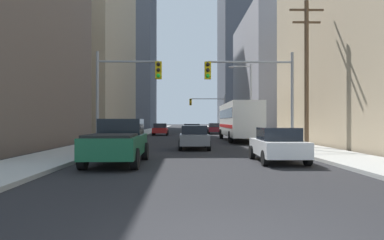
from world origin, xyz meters
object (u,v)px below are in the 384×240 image
object	(u,v)px
pickup_truck_green	(118,142)
sedan_red	(160,129)
sedan_maroon	(214,128)
sedan_beige	(192,131)
sedan_white	(278,145)
city_bus	(239,120)
traffic_signal_near_left	(126,84)
traffic_signal_far_right	(209,107)
traffic_signal_near_right	(253,83)
sedan_grey	(194,137)

from	to	relation	value
pickup_truck_green	sedan_red	distance (m)	30.17
sedan_maroon	sedan_beige	bearing A→B (deg)	-104.77
sedan_white	sedan_red	world-z (taller)	same
sedan_beige	pickup_truck_green	bearing A→B (deg)	-99.43
city_bus	traffic_signal_near_left	xyz separation A→B (m)	(-8.53, -10.77, 2.12)
sedan_beige	traffic_signal_far_right	distance (m)	20.84
sedan_red	traffic_signal_near_right	world-z (taller)	traffic_signal_near_right
pickup_truck_green	sedan_grey	size ratio (longest dim) A/B	1.29
pickup_truck_green	traffic_signal_near_left	size ratio (longest dim) A/B	0.90
sedan_maroon	traffic_signal_near_left	size ratio (longest dim) A/B	0.70
pickup_truck_green	sedan_maroon	size ratio (longest dim) A/B	1.29
pickup_truck_green	traffic_signal_near_right	xyz separation A→B (m)	(7.01, 6.43, 3.19)
sedan_maroon	sedan_red	xyz separation A→B (m)	(-7.32, -4.90, 0.00)
sedan_grey	traffic_signal_near_right	size ratio (longest dim) A/B	0.70
sedan_maroon	traffic_signal_near_left	distance (m)	29.87
traffic_signal_near_right	traffic_signal_far_right	bearing A→B (deg)	90.26
city_bus	traffic_signal_near_right	size ratio (longest dim) A/B	1.92
traffic_signal_near_left	traffic_signal_far_right	xyz separation A→B (m)	(7.59, 35.52, 0.08)
city_bus	sedan_white	size ratio (longest dim) A/B	2.71
sedan_white	traffic_signal_near_right	distance (m)	6.91
sedan_beige	sedan_red	distance (m)	9.32
sedan_grey	traffic_signal_near_right	xyz separation A→B (m)	(3.58, -1.37, 3.35)
pickup_truck_green	sedan_grey	distance (m)	8.53
traffic_signal_far_right	sedan_red	bearing A→B (deg)	-120.82
sedan_maroon	city_bus	bearing A→B (deg)	-87.88
sedan_maroon	traffic_signal_near_right	world-z (taller)	traffic_signal_near_right
city_bus	pickup_truck_green	distance (m)	18.91
traffic_signal_far_right	sedan_white	bearing A→B (deg)	-89.95
city_bus	sedan_grey	bearing A→B (deg)	-114.89
sedan_grey	sedan_beige	world-z (taller)	same
sedan_maroon	traffic_signal_far_right	distance (m)	7.68
traffic_signal_near_right	sedan_white	bearing A→B (deg)	-91.21
pickup_truck_green	city_bus	bearing A→B (deg)	65.63
pickup_truck_green	traffic_signal_near_right	size ratio (longest dim) A/B	0.90
sedan_maroon	sedan_white	bearing A→B (deg)	-90.41
pickup_truck_green	traffic_signal_near_right	world-z (taller)	traffic_signal_near_right
sedan_beige	traffic_signal_far_right	size ratio (longest dim) A/B	0.70
sedan_white	sedan_beige	size ratio (longest dim) A/B	1.01
pickup_truck_green	sedan_beige	bearing A→B (deg)	80.57
sedan_white	traffic_signal_near_left	distance (m)	10.26
city_bus	traffic_signal_near_left	world-z (taller)	traffic_signal_near_left
city_bus	sedan_maroon	xyz separation A→B (m)	(-0.66, 17.86, -1.16)
city_bus	sedan_maroon	distance (m)	17.90
sedan_grey	sedan_maroon	world-z (taller)	same
sedan_red	traffic_signal_near_left	distance (m)	23.96
pickup_truck_green	traffic_signal_near_left	xyz separation A→B (m)	(-0.74, 6.43, 3.12)
pickup_truck_green	sedan_grey	xyz separation A→B (m)	(3.43, 7.81, -0.16)
pickup_truck_green	traffic_signal_near_right	distance (m)	10.03
sedan_white	traffic_signal_near_right	bearing A→B (deg)	88.79
sedan_maroon	sedan_red	distance (m)	8.81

